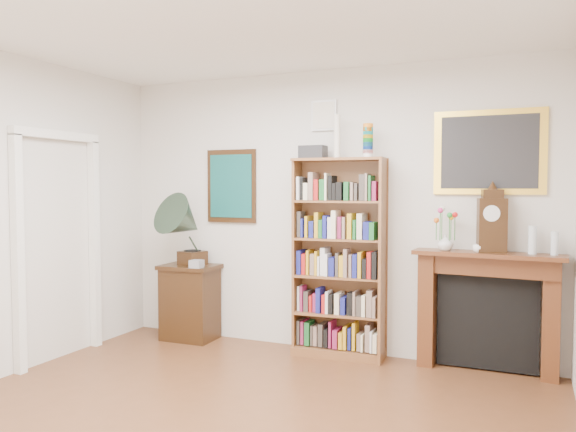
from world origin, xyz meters
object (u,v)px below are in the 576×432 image
object	(u,v)px
fireplace	(487,302)
bookshelf	(339,246)
gramophone	(185,225)
cd_stack	(197,264)
bottle_right	(555,243)
flower_vase	(445,243)
teacup	(478,248)
mantel_clock	(492,222)
side_cabinet	(190,302)
bottle_left	(532,240)

from	to	relation	value
fireplace	bookshelf	bearing A→B (deg)	-172.97
gramophone	cd_stack	world-z (taller)	gramophone
bottle_right	fireplace	bearing A→B (deg)	174.36
flower_vase	teacup	size ratio (longest dim) A/B	1.55
gramophone	teacup	world-z (taller)	gramophone
mantel_clock	gramophone	bearing A→B (deg)	167.98
bottle_right	gramophone	bearing A→B (deg)	-176.93
gramophone	mantel_clock	bearing A→B (deg)	18.50
flower_vase	bookshelf	bearing A→B (deg)	-179.24
gramophone	flower_vase	bearing A→B (deg)	18.79
side_cabinet	bookshelf	bearing A→B (deg)	0.43
fireplace	flower_vase	size ratio (longest dim) A/B	9.00
bookshelf	cd_stack	xyz separation A→B (m)	(-1.47, -0.21, -0.23)
bookshelf	side_cabinet	xyz separation A→B (m)	(-1.66, -0.06, -0.67)
side_cabinet	flower_vase	distance (m)	2.76
cd_stack	bottle_left	xyz separation A→B (m)	(3.18, 0.25, 0.35)
teacup	mantel_clock	bearing A→B (deg)	24.83
cd_stack	teacup	xyz separation A→B (m)	(2.75, 0.19, 0.26)
side_cabinet	flower_vase	xyz separation A→B (m)	(2.65, 0.07, 0.74)
fireplace	bottle_left	xyz separation A→B (m)	(0.35, -0.04, 0.57)
fireplace	mantel_clock	world-z (taller)	mantel_clock
gramophone	teacup	bearing A→B (deg)	17.66
bookshelf	mantel_clock	xyz separation A→B (m)	(1.38, 0.02, 0.27)
flower_vase	bottle_left	world-z (taller)	bottle_left
cd_stack	teacup	world-z (taller)	teacup
bookshelf	bottle_left	world-z (taller)	bookshelf
cd_stack	mantel_clock	bearing A→B (deg)	4.69
mantel_clock	teacup	world-z (taller)	mantel_clock
cd_stack	teacup	size ratio (longest dim) A/B	1.30
mantel_clock	bottle_left	distance (m)	0.36
bookshelf	cd_stack	distance (m)	1.50
gramophone	mantel_clock	distance (m)	3.03
fireplace	gramophone	world-z (taller)	gramophone
side_cabinet	fireplace	xyz separation A→B (m)	(3.01, 0.14, 0.22)
side_cabinet	gramophone	xyz separation A→B (m)	(0.02, -0.10, 0.84)
cd_stack	bottle_right	distance (m)	3.38
fireplace	flower_vase	world-z (taller)	flower_vase
flower_vase	bottle_right	distance (m)	0.88
bookshelf	bottle_left	distance (m)	1.71
cd_stack	flower_vase	xyz separation A→B (m)	(2.47, 0.22, 0.30)
bookshelf	fireplace	xyz separation A→B (m)	(1.36, 0.08, -0.45)
flower_vase	cd_stack	bearing A→B (deg)	-174.80
teacup	bottle_left	size ratio (longest dim) A/B	0.38
fireplace	mantel_clock	distance (m)	0.71
fireplace	bottle_right	xyz separation A→B (m)	(0.53, -0.05, 0.55)
flower_vase	teacup	xyz separation A→B (m)	(0.28, -0.04, -0.04)
gramophone	flower_vase	size ratio (longest dim) A/B	5.45
teacup	bottle_right	distance (m)	0.61
bottle_left	mantel_clock	bearing A→B (deg)	-176.63
bookshelf	flower_vase	xyz separation A→B (m)	(1.00, 0.01, 0.07)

